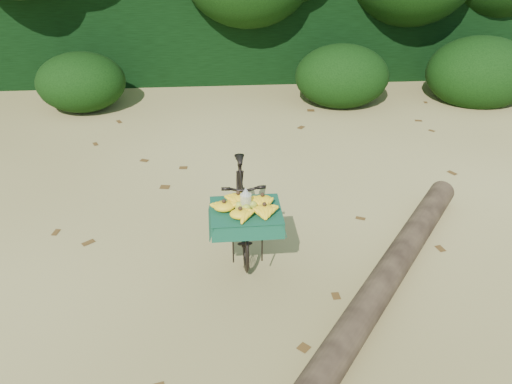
{
  "coord_description": "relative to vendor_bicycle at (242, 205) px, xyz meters",
  "views": [
    {
      "loc": [
        -0.68,
        -4.8,
        3.46
      ],
      "look_at": [
        -0.34,
        -0.19,
        0.81
      ],
      "focal_mm": 38.0,
      "sensor_mm": 36.0,
      "label": 1
    }
  ],
  "objects": [
    {
      "name": "ground",
      "position": [
        0.47,
        -0.1,
        -0.48
      ],
      "size": [
        80.0,
        80.0,
        0.0
      ],
      "primitive_type": "plane",
      "color": "tan",
      "rests_on": "ground"
    },
    {
      "name": "vendor_bicycle",
      "position": [
        0.0,
        0.0,
        0.0
      ],
      "size": [
        0.68,
        1.66,
        0.94
      ],
      "rotation": [
        0.0,
        0.0,
        0.02
      ],
      "color": "black",
      "rests_on": "ground"
    },
    {
      "name": "fallen_log",
      "position": [
        1.33,
        -0.91,
        -0.33
      ],
      "size": [
        2.58,
        3.39,
        0.29
      ],
      "primitive_type": "cylinder",
      "rotation": [
        1.57,
        0.0,
        -0.63
      ],
      "color": "brown",
      "rests_on": "ground"
    },
    {
      "name": "hedge_backdrop",
      "position": [
        0.47,
        6.2,
        0.42
      ],
      "size": [
        26.0,
        1.8,
        1.8
      ],
      "primitive_type": "cube",
      "color": "black",
      "rests_on": "ground"
    },
    {
      "name": "bush_clumps",
      "position": [
        0.97,
        4.2,
        -0.03
      ],
      "size": [
        8.8,
        1.7,
        0.9
      ],
      "primitive_type": null,
      "color": "black",
      "rests_on": "ground"
    },
    {
      "name": "leaf_litter",
      "position": [
        0.47,
        0.55,
        -0.47
      ],
      "size": [
        7.0,
        7.3,
        0.01
      ],
      "primitive_type": null,
      "color": "#503415",
      "rests_on": "ground"
    }
  ]
}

